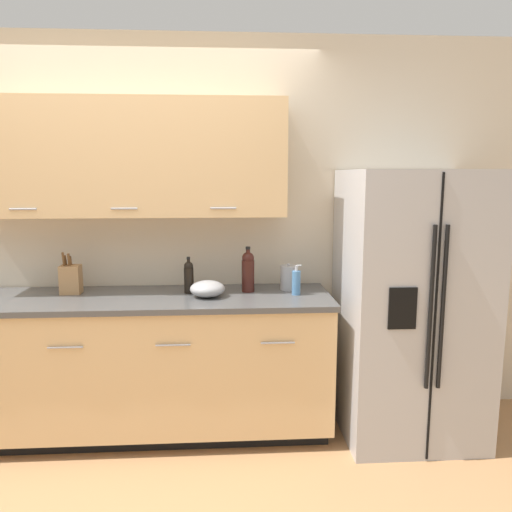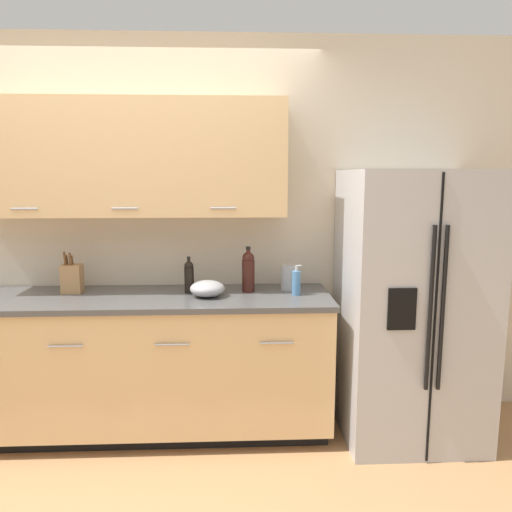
{
  "view_description": "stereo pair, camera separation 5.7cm",
  "coord_description": "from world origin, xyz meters",
  "px_view_note": "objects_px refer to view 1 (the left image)",
  "views": [
    {
      "loc": [
        0.61,
        -2.2,
        1.69
      ],
      "look_at": [
        0.81,
        0.91,
        1.18
      ],
      "focal_mm": 35.0,
      "sensor_mm": 36.0,
      "label": 1
    },
    {
      "loc": [
        0.67,
        -2.2,
        1.69
      ],
      "look_at": [
        0.81,
        0.91,
        1.18
      ],
      "focal_mm": 35.0,
      "sensor_mm": 36.0,
      "label": 2
    }
  ],
  "objects_px": {
    "refrigerator": "(410,305)",
    "wine_bottle": "(248,271)",
    "mixing_bowl": "(207,289)",
    "soap_dispenser": "(296,282)",
    "oil_bottle": "(189,276)",
    "steel_canister": "(288,277)",
    "knife_block": "(71,279)"
  },
  "relations": [
    {
      "from": "refrigerator",
      "to": "soap_dispenser",
      "type": "bearing_deg",
      "value": 176.08
    },
    {
      "from": "soap_dispenser",
      "to": "mixing_bowl",
      "type": "bearing_deg",
      "value": -178.28
    },
    {
      "from": "refrigerator",
      "to": "wine_bottle",
      "type": "relative_size",
      "value": 5.75
    },
    {
      "from": "refrigerator",
      "to": "wine_bottle",
      "type": "height_order",
      "value": "refrigerator"
    },
    {
      "from": "refrigerator",
      "to": "steel_canister",
      "type": "relative_size",
      "value": 9.56
    },
    {
      "from": "soap_dispenser",
      "to": "steel_canister",
      "type": "bearing_deg",
      "value": 102.32
    },
    {
      "from": "refrigerator",
      "to": "wine_bottle",
      "type": "xyz_separation_m",
      "value": [
        -1.03,
        0.16,
        0.21
      ]
    },
    {
      "from": "oil_bottle",
      "to": "steel_canister",
      "type": "bearing_deg",
      "value": 4.45
    },
    {
      "from": "oil_bottle",
      "to": "steel_canister",
      "type": "distance_m",
      "value": 0.66
    },
    {
      "from": "wine_bottle",
      "to": "mixing_bowl",
      "type": "relative_size",
      "value": 1.36
    },
    {
      "from": "oil_bottle",
      "to": "mixing_bowl",
      "type": "height_order",
      "value": "oil_bottle"
    },
    {
      "from": "refrigerator",
      "to": "wine_bottle",
      "type": "bearing_deg",
      "value": 171.34
    },
    {
      "from": "oil_bottle",
      "to": "knife_block",
      "type": "bearing_deg",
      "value": 177.77
    },
    {
      "from": "refrigerator",
      "to": "oil_bottle",
      "type": "bearing_deg",
      "value": 174.2
    },
    {
      "from": "wine_bottle",
      "to": "refrigerator",
      "type": "bearing_deg",
      "value": -8.66
    },
    {
      "from": "mixing_bowl",
      "to": "refrigerator",
      "type": "bearing_deg",
      "value": -1.47
    },
    {
      "from": "knife_block",
      "to": "soap_dispenser",
      "type": "bearing_deg",
      "value": -4.88
    },
    {
      "from": "oil_bottle",
      "to": "steel_canister",
      "type": "height_order",
      "value": "oil_bottle"
    },
    {
      "from": "wine_bottle",
      "to": "oil_bottle",
      "type": "distance_m",
      "value": 0.39
    },
    {
      "from": "wine_bottle",
      "to": "soap_dispenser",
      "type": "bearing_deg",
      "value": -19.51
    },
    {
      "from": "soap_dispenser",
      "to": "refrigerator",
      "type": "bearing_deg",
      "value": -3.92
    },
    {
      "from": "refrigerator",
      "to": "mixing_bowl",
      "type": "height_order",
      "value": "refrigerator"
    },
    {
      "from": "steel_canister",
      "to": "oil_bottle",
      "type": "bearing_deg",
      "value": -175.55
    },
    {
      "from": "wine_bottle",
      "to": "mixing_bowl",
      "type": "height_order",
      "value": "wine_bottle"
    },
    {
      "from": "refrigerator",
      "to": "wine_bottle",
      "type": "distance_m",
      "value": 1.07
    },
    {
      "from": "steel_canister",
      "to": "mixing_bowl",
      "type": "relative_size",
      "value": 0.82
    },
    {
      "from": "oil_bottle",
      "to": "mixing_bowl",
      "type": "relative_size",
      "value": 1.08
    },
    {
      "from": "refrigerator",
      "to": "soap_dispenser",
      "type": "height_order",
      "value": "refrigerator"
    },
    {
      "from": "mixing_bowl",
      "to": "wine_bottle",
      "type": "bearing_deg",
      "value": 25.38
    },
    {
      "from": "knife_block",
      "to": "soap_dispenser",
      "type": "xyz_separation_m",
      "value": [
        1.45,
        -0.12,
        -0.02
      ]
    },
    {
      "from": "oil_bottle",
      "to": "steel_canister",
      "type": "xyz_separation_m",
      "value": [
        0.66,
        0.05,
        -0.03
      ]
    },
    {
      "from": "oil_bottle",
      "to": "mixing_bowl",
      "type": "xyz_separation_m",
      "value": [
        0.12,
        -0.11,
        -0.06
      ]
    }
  ]
}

